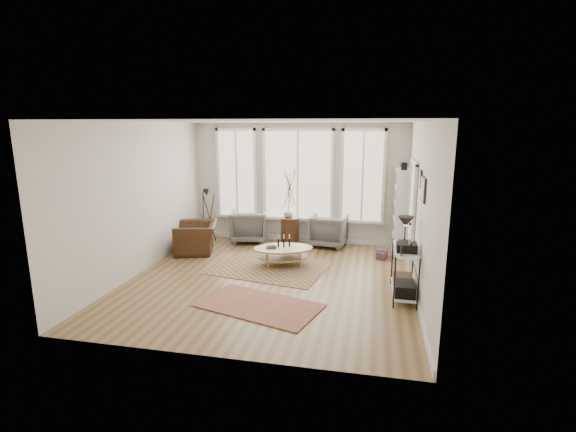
% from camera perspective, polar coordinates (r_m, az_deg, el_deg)
% --- Properties ---
extents(room, '(5.50, 5.54, 2.90)m').
position_cam_1_polar(room, '(7.56, -2.23, 1.57)').
color(room, olive).
rests_on(room, ground).
extents(bay_window, '(4.14, 0.12, 2.24)m').
position_cam_1_polar(bay_window, '(10.13, 1.34, 5.36)').
color(bay_window, tan).
rests_on(bay_window, ground).
extents(door, '(0.09, 1.06, 2.22)m').
position_cam_1_polar(door, '(8.53, 16.56, 0.23)').
color(door, silver).
rests_on(door, ground).
extents(bookcase, '(0.31, 0.85, 2.06)m').
position_cam_1_polar(bookcase, '(9.61, 15.21, 0.60)').
color(bookcase, white).
rests_on(bookcase, ground).
extents(low_shelf, '(0.38, 1.08, 1.30)m').
position_cam_1_polar(low_shelf, '(7.28, 15.65, -6.76)').
color(low_shelf, white).
rests_on(low_shelf, ground).
extents(wall_art, '(0.04, 0.88, 0.44)m').
position_cam_1_polar(wall_art, '(7.01, 17.89, 3.87)').
color(wall_art, black).
rests_on(wall_art, ground).
extents(rug_main, '(2.47, 2.02, 0.01)m').
position_cam_1_polar(rug_main, '(8.54, -2.53, -7.05)').
color(rug_main, brown).
rests_on(rug_main, ground).
extents(rug_runner, '(2.13, 1.56, 0.01)m').
position_cam_1_polar(rug_runner, '(6.84, -3.98, -12.06)').
color(rug_runner, maroon).
rests_on(rug_runner, ground).
extents(coffee_table, '(1.38, 1.09, 0.55)m').
position_cam_1_polar(coffee_table, '(8.59, -0.69, -4.86)').
color(coffee_table, tan).
rests_on(coffee_table, ground).
extents(armchair_left, '(1.02, 1.03, 0.79)m').
position_cam_1_polar(armchair_left, '(10.37, -5.37, -1.35)').
color(armchair_left, slate).
rests_on(armchair_left, ground).
extents(armchair_right, '(0.92, 0.94, 0.76)m').
position_cam_1_polar(armchair_right, '(9.98, 5.58, -1.98)').
color(armchair_right, slate).
rests_on(armchair_right, ground).
extents(side_table, '(0.44, 0.44, 1.86)m').
position_cam_1_polar(side_table, '(9.95, 0.27, 1.07)').
color(side_table, '#3D2415').
rests_on(side_table, ground).
extents(vase, '(0.34, 0.34, 0.28)m').
position_cam_1_polar(vase, '(10.04, 0.05, 0.63)').
color(vase, silver).
rests_on(vase, side_table).
extents(accent_chair, '(1.26, 1.17, 0.67)m').
position_cam_1_polar(accent_chair, '(9.71, -12.43, -2.89)').
color(accent_chair, '#3D2415').
rests_on(accent_chair, ground).
extents(tripod_camera, '(0.47, 0.47, 1.33)m').
position_cam_1_polar(tripod_camera, '(10.39, -10.93, -0.25)').
color(tripod_camera, black).
rests_on(tripod_camera, ground).
extents(book_stack_near, '(0.26, 0.31, 0.18)m').
position_cam_1_polar(book_stack_near, '(9.40, 12.70, -4.96)').
color(book_stack_near, maroon).
rests_on(book_stack_near, ground).
extents(book_stack_far, '(0.26, 0.30, 0.16)m').
position_cam_1_polar(book_stack_far, '(9.29, 12.70, -5.25)').
color(book_stack_far, maroon).
rests_on(book_stack_far, ground).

